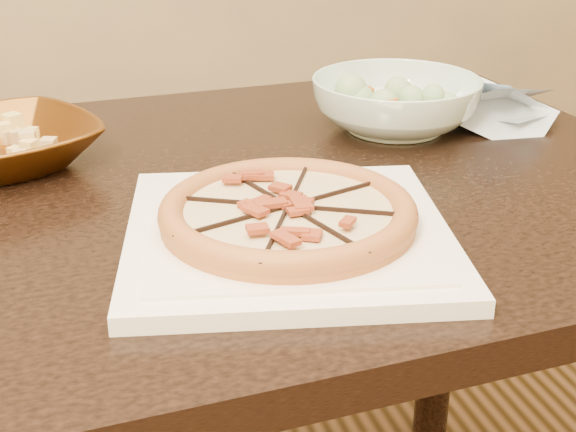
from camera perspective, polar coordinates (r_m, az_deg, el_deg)
The scene contains 7 objects.
dining_table at distance 1.00m, azimuth -7.89°, elevation -4.16°, with size 1.31×0.88×0.75m.
plate at distance 0.81m, azimuth -0.00°, elevation -1.25°, with size 0.38×0.38×0.02m.
pizza at distance 0.80m, azimuth -0.00°, elevation 0.25°, with size 0.26×0.26×0.03m.
bronze_bowl at distance 1.07m, azimuth -19.58°, elevation 4.72°, with size 0.23×0.23×0.06m, color brown.
salad_bowl at distance 1.16m, azimuth 7.65°, elevation 7.90°, with size 0.24×0.24×0.07m, color silver.
salad at distance 1.14m, azimuth 7.76°, elevation 10.55°, with size 0.09×0.13×0.04m.
cling_film at distance 1.22m, azimuth 15.02°, elevation 7.48°, with size 0.14×0.12×0.05m, color white, non-canonical shape.
Camera 1 is at (-0.25, -0.99, 1.11)m, focal length 50.00 mm.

